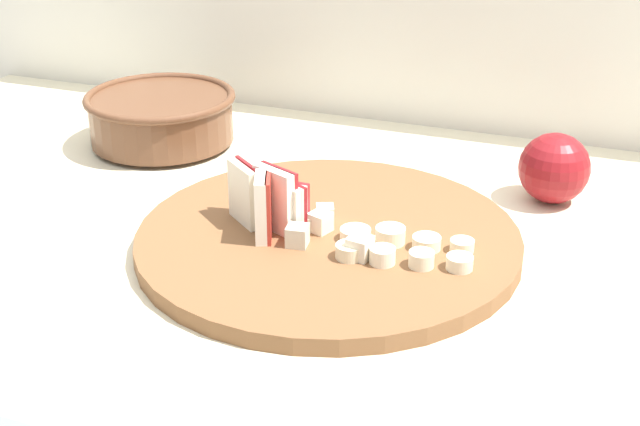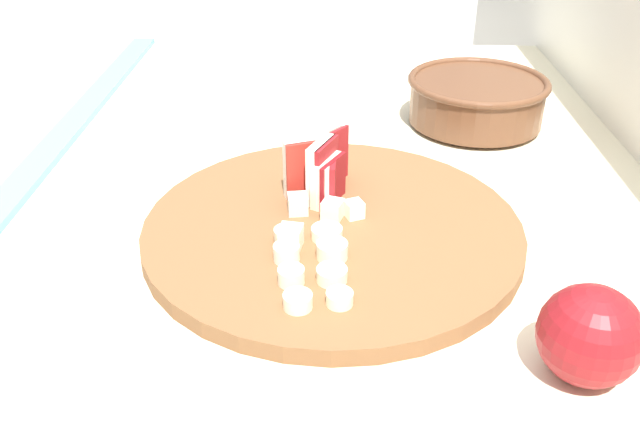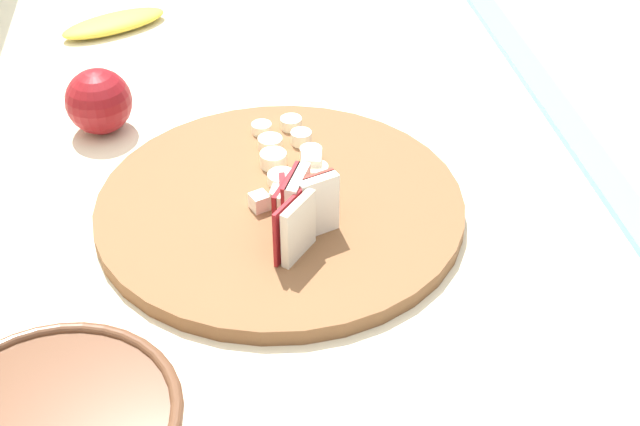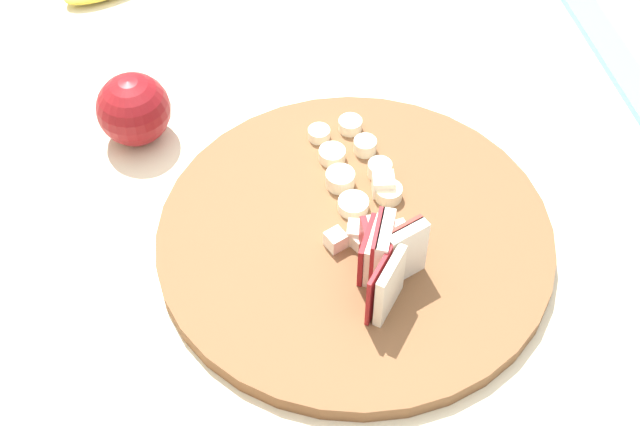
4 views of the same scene
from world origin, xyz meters
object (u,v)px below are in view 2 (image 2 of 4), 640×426
apple_dice_pile (316,215)px  whole_apple (589,335)px  banana_slice_rows (311,260)px  ceramic_bowl (476,99)px  cutting_board (330,229)px  apple_wedge_fan (320,171)px

apple_dice_pile → whole_apple: whole_apple is taller
banana_slice_rows → whole_apple: 0.24m
apple_dice_pile → ceramic_bowl: ceramic_bowl is taller
cutting_board → banana_slice_rows: bearing=-11.9°
whole_apple → banana_slice_rows: bearing=-118.7°
apple_wedge_fan → banana_slice_rows: 0.13m
apple_dice_pile → banana_slice_rows: 0.07m
banana_slice_rows → ceramic_bowl: ceramic_bowl is taller
apple_wedge_fan → ceramic_bowl: bearing=139.2°
apple_wedge_fan → cutting_board: bearing=11.6°
cutting_board → ceramic_bowl: ceramic_bowl is taller
cutting_board → apple_dice_pile: bearing=-77.7°
banana_slice_rows → ceramic_bowl: (-0.37, 0.21, 0.01)m
apple_wedge_fan → whole_apple: 0.32m
ceramic_bowl → whole_apple: 0.48m
cutting_board → apple_wedge_fan: apple_wedge_fan is taller
whole_apple → apple_wedge_fan: bearing=-140.5°
banana_slice_rows → whole_apple: size_ratio=1.73×
apple_wedge_fan → whole_apple: (0.25, 0.20, -0.01)m
cutting_board → apple_dice_pile: 0.02m
apple_wedge_fan → ceramic_bowl: size_ratio=0.48×
cutting_board → banana_slice_rows: banana_slice_rows is taller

